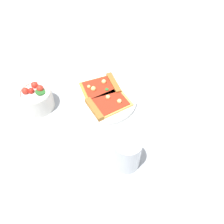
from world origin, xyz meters
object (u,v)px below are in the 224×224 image
Objects in this scene: pizza_slice_near at (103,87)px; salad_bowl at (37,98)px; plate at (104,99)px; soda_glass at (127,154)px; paper_napkin at (181,109)px; pizza_slice_far at (107,104)px.

salad_bowl reaches higher than pizza_slice_near.
plate is 2.10× the size of soda_glass.
paper_napkin is (0.27, 0.07, -0.05)m from soda_glass.
paper_napkin is (0.41, -0.27, -0.04)m from salad_bowl.
pizza_slice_near is (0.02, 0.04, 0.01)m from plate.
salad_bowl is (-0.19, 0.13, 0.02)m from pizza_slice_far.
pizza_slice_far is at bearing -107.82° from plate.
paper_napkin is at bearing -33.76° from salad_bowl.
pizza_slice_near reaches higher than plate.
salad_bowl is at bearing 154.48° from plate.
pizza_slice_far is at bearing 146.49° from paper_napkin.
soda_glass reaches higher than plate.
pizza_slice_near is 0.08m from pizza_slice_far.
paper_napkin is at bearing -40.74° from plate.
pizza_slice_near is 1.32× the size of soda_glass.
pizza_slice_far is 0.91× the size of paper_napkin.
pizza_slice_far is at bearing -34.03° from salad_bowl.
soda_glass reaches higher than pizza_slice_far.
plate is 2.13× the size of salad_bowl.
soda_glass is (0.13, -0.34, 0.01)m from salad_bowl.
pizza_slice_far reaches higher than plate.
pizza_slice_far is at bearing -111.20° from pizza_slice_near.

